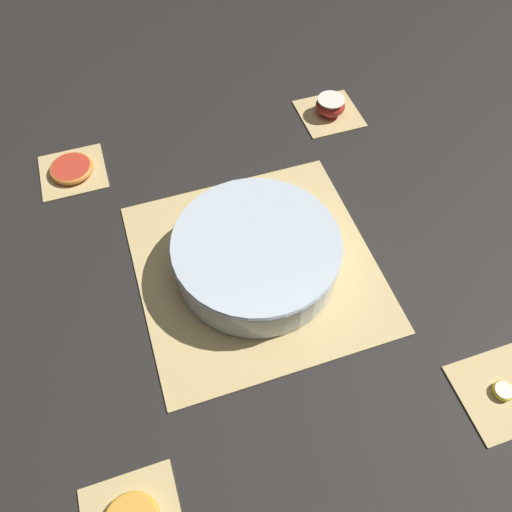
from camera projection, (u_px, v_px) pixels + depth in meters
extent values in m
plane|color=black|center=(256.00, 267.00, 0.91)|extent=(6.00, 6.00, 0.00)
cube|color=#D6B775|center=(256.00, 266.00, 0.91)|extent=(0.42, 0.42, 0.01)
cube|color=brown|center=(232.00, 205.00, 0.99)|extent=(0.01, 0.41, 0.00)
cube|color=brown|center=(241.00, 228.00, 0.95)|extent=(0.01, 0.41, 0.00)
cube|color=brown|center=(251.00, 252.00, 0.92)|extent=(0.01, 0.41, 0.00)
cube|color=brown|center=(261.00, 279.00, 0.89)|extent=(0.01, 0.41, 0.00)
cube|color=brown|center=(272.00, 307.00, 0.86)|extent=(0.01, 0.41, 0.00)
cube|color=brown|center=(284.00, 338.00, 0.83)|extent=(0.01, 0.41, 0.00)
cube|color=#D6B775|center=(73.00, 171.00, 1.04)|extent=(0.13, 0.13, 0.01)
cube|color=brown|center=(71.00, 164.00, 1.05)|extent=(0.00, 0.13, 0.00)
cube|color=brown|center=(74.00, 178.00, 1.03)|extent=(0.00, 0.13, 0.00)
cube|color=brown|center=(129.00, 507.00, 0.69)|extent=(0.00, 0.13, 0.00)
cube|color=#D6B775|center=(329.00, 113.00, 1.14)|extent=(0.13, 0.13, 0.01)
cube|color=brown|center=(324.00, 104.00, 1.16)|extent=(0.00, 0.13, 0.00)
cube|color=brown|center=(329.00, 113.00, 1.14)|extent=(0.00, 0.13, 0.00)
cube|color=brown|center=(335.00, 122.00, 1.12)|extent=(0.00, 0.13, 0.00)
cube|color=#D6B775|center=(501.00, 392.00, 0.78)|extent=(0.13, 0.13, 0.01)
cube|color=brown|center=(494.00, 379.00, 0.79)|extent=(0.00, 0.13, 0.00)
cube|color=brown|center=(510.00, 405.00, 0.76)|extent=(0.00, 0.13, 0.00)
cylinder|color=silver|center=(256.00, 254.00, 0.87)|extent=(0.29, 0.29, 0.07)
torus|color=silver|center=(256.00, 244.00, 0.85)|extent=(0.30, 0.30, 0.01)
cylinder|color=#F4EABC|center=(253.00, 280.00, 0.81)|extent=(0.03, 0.03, 0.01)
cylinder|color=#F4EABC|center=(305.00, 232.00, 0.91)|extent=(0.03, 0.03, 0.01)
cylinder|color=#F4EABC|center=(255.00, 278.00, 0.86)|extent=(0.03, 0.03, 0.01)
cylinder|color=#F4EABC|center=(221.00, 259.00, 0.85)|extent=(0.03, 0.03, 0.01)
cylinder|color=#F4EABC|center=(233.00, 271.00, 0.83)|extent=(0.03, 0.03, 0.01)
cylinder|color=#F4EABC|center=(198.00, 265.00, 0.86)|extent=(0.03, 0.03, 0.01)
cylinder|color=#F4EABC|center=(281.00, 209.00, 0.89)|extent=(0.03, 0.03, 0.01)
cylinder|color=#F4EABC|center=(268.00, 264.00, 0.84)|extent=(0.02, 0.02, 0.01)
cylinder|color=#F4EABC|center=(302.00, 248.00, 0.88)|extent=(0.03, 0.03, 0.01)
cylinder|color=#F4EABC|center=(211.00, 287.00, 0.83)|extent=(0.03, 0.03, 0.01)
cylinder|color=#F4EABC|center=(295.00, 271.00, 0.86)|extent=(0.03, 0.03, 0.01)
cylinder|color=#F4EABC|center=(309.00, 257.00, 0.83)|extent=(0.02, 0.02, 0.01)
cube|color=white|center=(248.00, 240.00, 0.87)|extent=(0.03, 0.03, 0.03)
cube|color=white|center=(254.00, 222.00, 0.94)|extent=(0.03, 0.03, 0.03)
cube|color=white|center=(254.00, 207.00, 0.91)|extent=(0.03, 0.03, 0.03)
cube|color=white|center=(198.00, 285.00, 0.84)|extent=(0.03, 0.03, 0.03)
cube|color=white|center=(285.00, 243.00, 0.89)|extent=(0.03, 0.03, 0.03)
cube|color=white|center=(226.00, 230.00, 0.88)|extent=(0.02, 0.02, 0.02)
cube|color=white|center=(286.00, 215.00, 0.95)|extent=(0.02, 0.02, 0.02)
cube|color=white|center=(269.00, 196.00, 0.92)|extent=(0.02, 0.02, 0.02)
ellipsoid|color=red|center=(203.00, 226.00, 0.87)|extent=(0.03, 0.01, 0.01)
ellipsoid|color=#F9A338|center=(216.00, 216.00, 0.93)|extent=(0.03, 0.02, 0.02)
ellipsoid|color=#F9A338|center=(259.00, 264.00, 0.86)|extent=(0.03, 0.02, 0.02)
ellipsoid|color=red|center=(228.00, 294.00, 0.80)|extent=(0.03, 0.01, 0.01)
ellipsoid|color=red|center=(316.00, 238.00, 0.88)|extent=(0.03, 0.02, 0.01)
ellipsoid|color=#F9A338|center=(208.00, 241.00, 0.87)|extent=(0.03, 0.02, 0.01)
ellipsoid|color=#B72D23|center=(330.00, 106.00, 1.12)|extent=(0.07, 0.07, 0.04)
cylinder|color=white|center=(331.00, 100.00, 1.11)|extent=(0.06, 0.06, 0.00)
cylinder|color=#F4EABC|center=(503.00, 391.00, 0.77)|extent=(0.03, 0.03, 0.01)
torus|color=yellow|center=(503.00, 391.00, 0.77)|extent=(0.03, 0.03, 0.01)
cylinder|color=red|center=(71.00, 168.00, 1.03)|extent=(0.08, 0.08, 0.01)
torus|color=orange|center=(71.00, 168.00, 1.03)|extent=(0.09, 0.09, 0.01)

